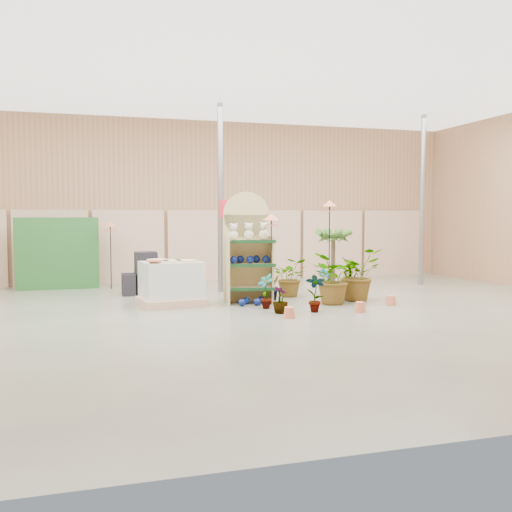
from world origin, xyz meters
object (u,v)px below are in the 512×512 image
(pallet_stack, at_px, (171,283))
(bird_table_front, at_px, (271,220))
(display_shelf, at_px, (247,252))
(potted_plant_2, at_px, (334,279))

(pallet_stack, relative_size, bird_table_front, 0.75)
(display_shelf, bearing_deg, bird_table_front, -42.06)
(display_shelf, bearing_deg, potted_plant_2, -17.27)
(pallet_stack, xyz_separation_m, potted_plant_2, (3.26, -0.84, 0.09))
(display_shelf, relative_size, pallet_stack, 1.67)
(pallet_stack, xyz_separation_m, bird_table_front, (2.00, -0.49, 1.30))
(pallet_stack, distance_m, bird_table_front, 2.44)
(bird_table_front, bearing_deg, display_shelf, 128.28)
(pallet_stack, height_order, potted_plant_2, potted_plant_2)
(pallet_stack, relative_size, potted_plant_2, 1.31)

